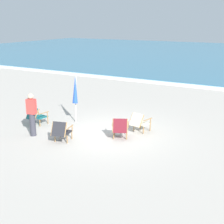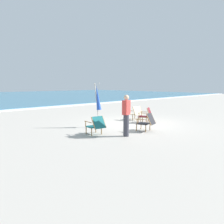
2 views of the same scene
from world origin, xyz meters
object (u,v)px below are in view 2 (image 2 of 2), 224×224
Objects in this scene: beach_chair_front_right at (146,115)px; beach_chair_mid_center at (136,113)px; beach_chair_back_right at (147,121)px; beach_chair_front_left at (96,125)px; umbrella_furled_blue at (98,98)px; person_near_chairs at (126,115)px.

beach_chair_mid_center is at bearing 72.60° from beach_chair_front_right.
beach_chair_front_left is at bearing 154.85° from beach_chair_back_right.
beach_chair_front_left is (-4.04, -1.34, -0.00)m from beach_chair_mid_center.
beach_chair_front_left is at bearing -174.68° from beach_chair_front_right.
person_near_chairs is (-0.40, -2.20, -0.55)m from umbrella_furled_blue.
beach_chair_back_right is at bearing -141.74° from beach_chair_front_right.
umbrella_furled_blue is 2.30m from person_near_chairs.
beach_chair_front_left is 0.40× the size of umbrella_furled_blue.
beach_chair_back_right is at bearing 0.57° from person_near_chairs.
beach_chair_mid_center is 4.07m from person_near_chairs.
umbrella_furled_blue is at bearing 113.42° from beach_chair_back_right.
beach_chair_mid_center is 0.54× the size of person_near_chairs.
beach_chair_front_left is at bearing -132.64° from umbrella_furled_blue.
person_near_chairs is (-3.01, -1.33, 0.41)m from beach_chair_front_right.
beach_chair_front_left is (-2.06, 0.97, -0.01)m from beach_chair_back_right.
beach_chair_front_right is at bearing -107.40° from beach_chair_mid_center.
person_near_chairs is at bearing -100.22° from umbrella_furled_blue.
umbrella_furled_blue is at bearing 161.67° from beach_chair_front_right.
umbrella_furled_blue is 1.30× the size of person_near_chairs.
umbrella_furled_blue is (1.12, 1.21, 0.96)m from beach_chair_front_left.
person_near_chairs is (-1.34, -0.01, 0.41)m from beach_chair_back_right.
beach_chair_mid_center is 1.04m from beach_chair_front_right.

